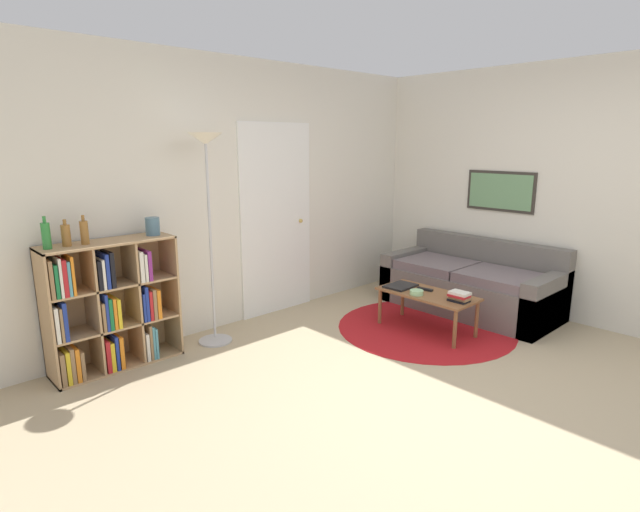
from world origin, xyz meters
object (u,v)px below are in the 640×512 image
object	(u,v)px
couch	(472,285)
laptop	(401,286)
bowl	(417,292)
bottle_left	(46,235)
coffee_table	(427,297)
bottle_middle	(66,235)
bookshelf	(107,308)
floor_lamp	(207,176)
bottle_right	(84,232)
vase_on_shelf	(153,226)

from	to	relation	value
couch	laptop	world-z (taller)	couch
bowl	bottle_left	xyz separation A→B (m)	(-2.81, 1.25, 0.74)
coffee_table	bottle_middle	xyz separation A→B (m)	(-2.80, 1.31, 0.79)
bookshelf	laptop	world-z (taller)	bookshelf
couch	coffee_table	bearing A→B (deg)	-177.33
couch	coffee_table	distance (m)	0.92
couch	bottle_left	xyz separation A→B (m)	(-3.86, 1.25, 0.88)
floor_lamp	bowl	xyz separation A→B (m)	(1.53, -1.14, -1.12)
bottle_middle	bottle_right	size ratio (longest dim) A/B	0.90
laptop	coffee_table	bearing A→B (deg)	-84.47
coffee_table	bowl	world-z (taller)	bowl
vase_on_shelf	laptop	bearing A→B (deg)	-25.21
bowl	bottle_left	world-z (taller)	bottle_left
bottle_right	vase_on_shelf	xyz separation A→B (m)	(0.55, 0.01, -0.02)
bookshelf	bottle_left	size ratio (longest dim) A/B	4.34
floor_lamp	coffee_table	size ratio (longest dim) A/B	1.99
floor_lamp	bottle_right	world-z (taller)	floor_lamp
bottle_middle	floor_lamp	bearing A→B (deg)	-6.48
coffee_table	bowl	distance (m)	0.15
floor_lamp	bottle_middle	world-z (taller)	floor_lamp
laptop	bottle_left	xyz separation A→B (m)	(-2.91, 0.99, 0.75)
laptop	vase_on_shelf	bearing A→B (deg)	154.79
bowl	laptop	bearing A→B (deg)	70.23
floor_lamp	coffee_table	bearing A→B (deg)	-35.30
bookshelf	bottle_right	world-z (taller)	bottle_right
bottle_right	floor_lamp	bearing A→B (deg)	-6.21
coffee_table	bottle_right	size ratio (longest dim) A/B	4.23
coffee_table	couch	bearing A→B (deg)	2.67
bottle_left	bottle_middle	world-z (taller)	bottle_left
bookshelf	bottle_right	size ratio (longest dim) A/B	4.68
couch	bottle_right	world-z (taller)	bottle_right
bookshelf	vase_on_shelf	world-z (taller)	vase_on_shelf
couch	bottle_right	distance (m)	3.90
couch	bottle_right	bearing A→B (deg)	160.91
bowl	bottle_right	world-z (taller)	bottle_right
bowl	bottle_right	size ratio (longest dim) A/B	0.57
laptop	floor_lamp	bearing A→B (deg)	151.88
floor_lamp	bottle_left	size ratio (longest dim) A/B	7.81
coffee_table	bowl	xyz separation A→B (m)	(-0.13, 0.04, 0.06)
coffee_table	bowl	bearing A→B (deg)	163.30
couch	bottle_middle	size ratio (longest dim) A/B	9.04
bottle_middle	bottle_right	world-z (taller)	bottle_right
couch	vase_on_shelf	world-z (taller)	vase_on_shelf
bookshelf	bottle_middle	world-z (taller)	bottle_middle
bottle_left	laptop	bearing A→B (deg)	-18.75
floor_lamp	laptop	size ratio (longest dim) A/B	5.92
bottle_middle	bottle_right	distance (m)	0.13
floor_lamp	bottle_right	xyz separation A→B (m)	(-1.02, 0.11, -0.38)
coffee_table	bottle_left	distance (m)	3.31
bottle_middle	bookshelf	bearing A→B (deg)	-2.86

